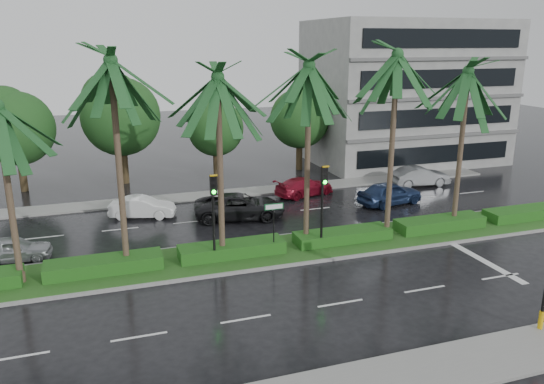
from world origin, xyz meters
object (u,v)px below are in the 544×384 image
object	(u,v)px
street_sign	(274,216)
car_white	(142,207)
car_silver	(12,249)
car_red	(304,187)
car_grey	(420,176)
car_darkgrey	(240,206)
signal_median_left	(213,206)
car_blue	(390,193)

from	to	relation	value
street_sign	car_white	size ratio (longest dim) A/B	0.67
car_silver	car_red	xyz separation A→B (m)	(17.67, 6.11, 0.02)
car_white	car_grey	distance (m)	20.09
street_sign	car_darkgrey	xyz separation A→B (m)	(-0.04, 6.27, -1.37)
car_silver	car_darkgrey	size ratio (longest dim) A/B	0.67
signal_median_left	car_red	size ratio (longest dim) A/B	1.00
car_silver	car_red	size ratio (longest dim) A/B	0.83
car_white	car_darkgrey	world-z (taller)	car_darkgrey
signal_median_left	car_silver	xyz separation A→B (m)	(-9.17, 3.70, -2.38)
car_grey	car_silver	bearing A→B (deg)	106.23
car_silver	car_red	bearing A→B (deg)	-67.88
car_red	car_blue	world-z (taller)	car_blue
car_darkgrey	car_silver	bearing A→B (deg)	113.87
car_silver	car_grey	xyz separation A→B (m)	(26.67, 5.76, 0.10)
car_grey	car_darkgrey	bearing A→B (deg)	105.73
signal_median_left	car_grey	size ratio (longest dim) A/B	1.00
car_white	car_red	bearing A→B (deg)	-66.79
car_red	car_grey	bearing A→B (deg)	-108.22
signal_median_left	street_sign	xyz separation A→B (m)	(3.00, 0.18, -0.87)
car_darkgrey	car_red	distance (m)	6.48
street_sign	car_red	xyz separation A→B (m)	(5.50, 9.63, -1.49)
car_silver	car_grey	bearing A→B (deg)	-74.77
street_sign	car_grey	distance (m)	17.27
car_red	signal_median_left	bearing A→B (deg)	123.09
street_sign	car_grey	size ratio (longest dim) A/B	0.60
car_white	car_red	xyz separation A→B (m)	(11.06, 1.31, -0.01)
car_silver	car_white	bearing A→B (deg)	-50.97
street_sign	car_blue	xyz separation A→B (m)	(10.00, 5.91, -1.37)
car_darkgrey	car_blue	size ratio (longest dim) A/B	1.22
street_sign	car_white	xyz separation A→B (m)	(-5.56, 8.31, -1.49)
signal_median_left	car_grey	world-z (taller)	signal_median_left
car_silver	car_grey	distance (m)	27.28
signal_median_left	street_sign	distance (m)	3.13
car_blue	car_grey	distance (m)	5.62
car_white	car_darkgrey	distance (m)	5.89
car_grey	car_white	bearing A→B (deg)	96.80
signal_median_left	car_white	distance (m)	9.18
car_white	car_blue	bearing A→B (deg)	-82.33
car_silver	street_sign	bearing A→B (deg)	-103.08
car_blue	car_grey	bearing A→B (deg)	-63.22
car_red	car_silver	bearing A→B (deg)	93.07
signal_median_left	car_silver	bearing A→B (deg)	158.01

